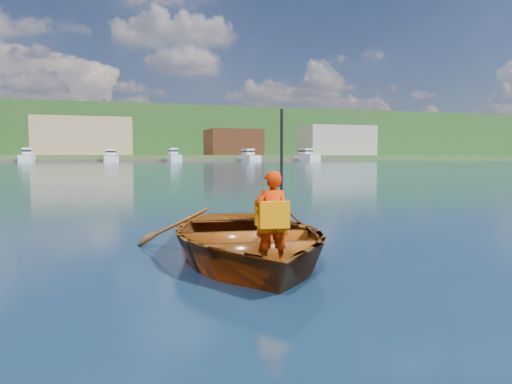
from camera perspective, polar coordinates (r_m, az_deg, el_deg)
The scene contains 8 objects.
ground at distance 5.55m, azimuth -7.70°, elevation -10.00°, with size 600.00×600.00×0.00m.
rowboat at distance 6.58m, azimuth -1.21°, elevation -5.28°, with size 3.42×4.46×0.86m.
child_paddler at distance 5.68m, azimuth 1.85°, elevation -2.92°, with size 0.42×0.37×1.80m.
shoreline at distance 242.09m, azimuth -17.58°, elevation 5.94°, with size 400.00×140.00×22.00m.
dock at distance 153.32m, azimuth -17.11°, elevation 3.47°, with size 160.05×7.15×0.80m.
waterfront_buildings at distance 170.56m, azimuth -20.10°, elevation 5.91°, with size 202.00×16.00×14.00m.
marina_yachts at distance 148.63m, azimuth -17.96°, elevation 3.83°, with size 145.11×13.79×4.40m.
hillside_trees at distance 235.18m, azimuth -13.77°, elevation 7.49°, with size 283.88×60.30×21.19m.
Camera 1 is at (-0.93, -5.31, 1.34)m, focal length 35.00 mm.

